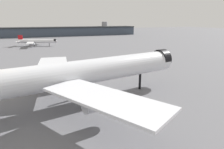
% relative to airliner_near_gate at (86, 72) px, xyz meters
% --- Properties ---
extents(ground, '(900.00, 900.00, 0.00)m').
position_rel_airliner_near_gate_xyz_m(ground, '(1.55, -1.01, -7.97)').
color(ground, slate).
extents(airliner_near_gate, '(63.11, 56.78, 18.09)m').
position_rel_airliner_near_gate_xyz_m(airliner_near_gate, '(0.00, 0.00, 0.00)').
color(airliner_near_gate, silver).
rests_on(airliner_near_gate, ground).
extents(airliner_far_taxiway, '(33.65, 30.08, 9.00)m').
position_rel_airliner_near_gate_xyz_m(airliner_far_taxiway, '(-9.36, 126.28, -4.01)').
color(airliner_far_taxiway, white).
rests_on(airliner_far_taxiway, ground).
extents(terminal_building, '(196.13, 25.36, 18.51)m').
position_rel_airliner_near_gate_xyz_m(terminal_building, '(30.95, 226.91, -1.87)').
color(terminal_building, '#3D4756').
rests_on(terminal_building, ground).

